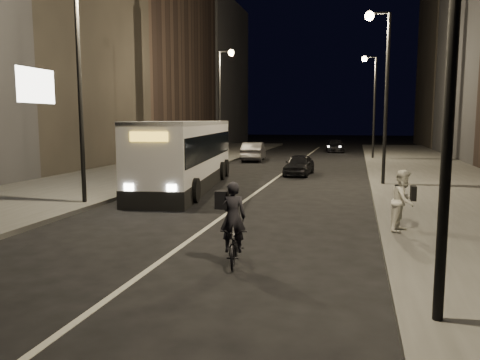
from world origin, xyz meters
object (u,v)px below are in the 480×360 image
Objects in this scene: streetlight_right_mid at (381,74)px; car_near at (299,165)px; city_bus at (186,151)px; car_far at (335,146)px; streetlight_right_far at (371,93)px; cyclist_on_bicycle at (234,237)px; streetlight_left_far at (223,91)px; car_mid at (254,152)px; pedestrian_woman at (403,201)px; streetlight_left_near at (85,61)px.

streetlight_right_mid is 7.54m from car_near.
car_far is (5.80, 27.25, -1.11)m from city_bus.
streetlight_right_mid is 16.00m from streetlight_right_far.
cyclist_on_bicycle is at bearing -97.31° from car_far.
streetlight_left_far is (-10.66, -6.00, 0.00)m from streetlight_right_far.
pedestrian_woman is at bearing 106.16° from car_mid.
streetlight_left_near is 4.74× the size of pedestrian_woman.
car_far is (-3.13, 24.87, -4.75)m from streetlight_right_mid.
streetlight_right_far reaches higher than car_mid.
streetlight_left_far is at bearing 136.84° from streetlight_right_mid.
car_near is 0.84× the size of car_far.
cyclist_on_bicycle reaches higher than pedestrian_woman.
streetlight_left_far is 17.33m from car_far.
car_mid is at bearing 121.71° from car_near.
car_near is (-4.55, 13.98, -0.41)m from pedestrian_woman.
streetlight_left_near is 1.92× the size of car_far.
city_bus is 11.97m from pedestrian_woman.
car_far is (0.50, 38.42, -0.02)m from cyclist_on_bicycle.
streetlight_left_near reaches higher than car_near.
city_bus is at bearing -122.58° from car_near.
streetlight_right_mid is 1.00× the size of streetlight_right_far.
streetlight_right_far is 0.68× the size of city_bus.
streetlight_right_far is 1.00× the size of streetlight_left_near.
streetlight_left_far is 13.01m from city_bus.
pedestrian_woman is (0.27, -26.00, -4.35)m from streetlight_right_far.
streetlight_right_far is 30.14m from cyclist_on_bicycle.
streetlight_right_mid is 1.00× the size of streetlight_left_far.
car_near is at bearing 46.13° from city_bus.
streetlight_left_far is at bearing 51.33° from car_mid.
car_mid is at bearing 85.22° from streetlight_left_near.
car_far is (-3.40, 34.87, -0.40)m from pedestrian_woman.
car_near is 20.92m from car_far.
streetlight_right_far reaches higher than car_far.
streetlight_left_near is at bearing -109.47° from car_far.
streetlight_left_far reaches higher than car_mid.
pedestrian_woman is at bearing -10.37° from streetlight_left_near.
city_bus is at bearing 104.91° from cyclist_on_bicycle.
city_bus is at bearing 72.88° from streetlight_left_near.
streetlight_left_far is 0.68× the size of city_bus.
pedestrian_woman is at bearing -89.41° from streetlight_right_far.
car_near is 0.80× the size of car_mid.
city_bus is at bearing -82.03° from streetlight_left_far.
car_mid is at bearing -122.04° from car_far.
car_near is at bearing -109.61° from streetlight_right_far.
streetlight_right_far reaches higher than pedestrian_woman.
streetlight_left_near is at bearing -113.96° from streetlight_right_far.
cyclist_on_bicycle is at bearing -105.01° from streetlight_right_mid.
streetlight_right_mid reaches higher than city_bus.
streetlight_left_far is 4.74× the size of pedestrian_woman.
streetlight_left_near is 6.92m from city_bus.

